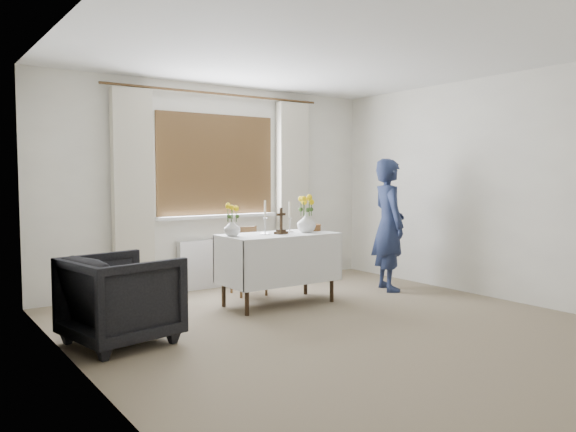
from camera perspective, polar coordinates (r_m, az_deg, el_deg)
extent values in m
plane|color=gray|center=(5.16, 6.06, -11.41)|extent=(5.00, 5.00, 0.00)
cube|color=white|center=(6.05, -0.96, -5.41)|extent=(1.24, 0.64, 0.76)
imported|color=black|center=(4.85, -16.58, -8.08)|extent=(0.95, 0.93, 0.74)
imported|color=navy|center=(6.87, 10.19, -0.88)|extent=(0.57, 0.68, 1.59)
cube|color=silver|center=(7.07, -6.95, -4.74)|extent=(1.10, 0.10, 0.60)
imported|color=silver|center=(5.78, -5.70, -1.18)|extent=(0.22, 0.22, 0.18)
imported|color=silver|center=(6.15, 1.89, -0.66)|extent=(0.22, 0.22, 0.22)
cylinder|color=brown|center=(6.36, 2.49, -1.16)|extent=(0.22, 0.22, 0.07)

